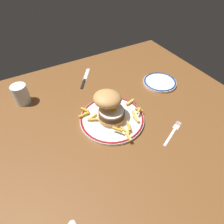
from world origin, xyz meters
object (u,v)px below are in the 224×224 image
burger (109,106)px  knife (85,80)px  side_plate (160,82)px  fork (173,132)px  dinner_plate (112,119)px  water_glass (21,95)px

burger → knife: size_ratio=0.94×
side_plate → knife: (-31.39, 21.18, -0.57)cm
fork → knife: bearing=107.9°
dinner_plate → knife: bearing=87.3°
dinner_plate → knife: dinner_plate is taller
burger → water_glass: (-28.15, 28.20, -3.65)cm
water_glass → side_plate: 64.68cm
water_glass → knife: size_ratio=0.56×
fork → side_plate: bearing=59.8°
side_plate → knife: 37.87cm
burger → fork: 26.38cm
water_glass → knife: (30.31, 2.03, -3.71)cm
water_glass → burger: bearing=-45.1°
water_glass → fork: water_glass is taller
burger → water_glass: bearing=134.9°
side_plate → knife: bearing=146.0°
dinner_plate → knife: (1.46, 31.07, -0.58)cm
side_plate → dinner_plate: bearing=-163.3°
dinner_plate → water_glass: (-28.85, 29.04, 3.13)cm
burger → side_plate: 35.40cm
burger → side_plate: bearing=15.1°
dinner_plate → burger: burger is taller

